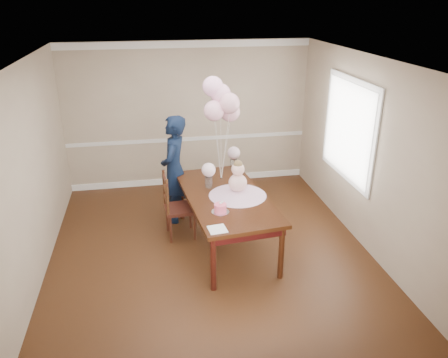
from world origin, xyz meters
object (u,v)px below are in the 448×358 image
birthday_cake (220,208)px  woman (174,170)px  dining_table_top (226,197)px  dining_chair_seat (180,209)px

birthday_cake → woman: size_ratio=0.09×
dining_table_top → woman: 1.15m
dining_table_top → woman: woman is taller
dining_table_top → dining_chair_seat: size_ratio=4.84×
dining_chair_seat → woman: 0.70m
birthday_cake → woman: (-0.49, 1.45, 0.00)m
dining_table_top → dining_chair_seat: dining_table_top is taller
dining_chair_seat → woman: size_ratio=0.25×
dining_table_top → dining_chair_seat: (-0.62, 0.39, -0.33)m
dining_table_top → birthday_cake: size_ratio=13.33×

